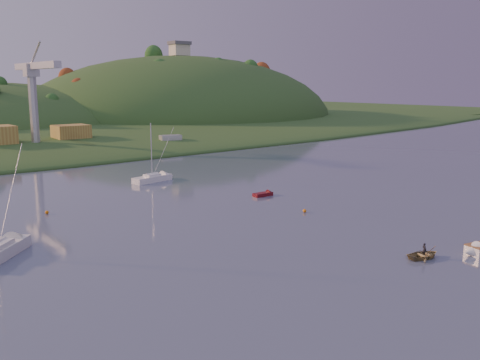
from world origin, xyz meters
TOP-DOWN VIEW (x-y plane):
  - hill_right at (95.00, 195.00)m, footprint 150.00×130.00m
  - hilltop_house at (95.00, 195.00)m, footprint 9.00×7.00m
  - wharf at (5.00, 122.00)m, footprint 42.00×16.00m
  - shed_east at (13.00, 124.00)m, footprint 9.00×7.00m
  - dock_crane at (2.00, 118.39)m, footprint 3.20×28.00m
  - sailboat_far at (4.50, 65.71)m, footprint 8.03×3.65m
  - canoe at (4.30, 10.00)m, footprint 4.16×3.34m
  - paddler at (4.30, 10.00)m, footprint 0.43×0.56m
  - red_tender at (12.57, 43.47)m, footprint 3.91×1.50m
  - work_vessel at (34.88, 108.00)m, footprint 14.26×7.51m
  - buoy_1 at (9.04, 31.59)m, footprint 0.50×0.50m
  - buoy_3 at (-19.18, 53.57)m, footprint 0.50×0.50m

SIDE VIEW (x-z plane):
  - hill_right at x=95.00m, z-range -30.00..30.00m
  - buoy_1 at x=9.04m, z-range 0.00..0.50m
  - buoy_3 at x=-19.18m, z-range 0.00..0.50m
  - red_tender at x=12.57m, z-range -0.38..0.93m
  - canoe at x=4.30m, z-range 0.00..0.77m
  - paddler at x=4.30m, z-range 0.00..1.38m
  - sailboat_far at x=4.50m, z-range -4.66..6.08m
  - wharf at x=5.00m, z-range 0.00..2.40m
  - work_vessel at x=34.88m, z-range -0.50..2.98m
  - shed_east at x=13.00m, z-range 2.40..6.40m
  - dock_crane at x=2.00m, z-range 7.02..27.32m
  - hilltop_house at x=95.00m, z-range 30.18..36.63m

